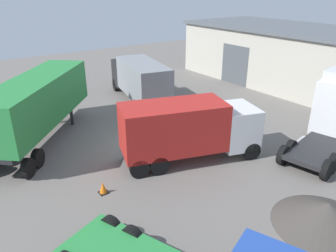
# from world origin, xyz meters

# --- Properties ---
(ground_plane) EXTENTS (60.00, 60.00, 0.00)m
(ground_plane) POSITION_xyz_m (0.00, 0.00, 0.00)
(ground_plane) COLOR slate
(warehouse_building) EXTENTS (26.70, 9.63, 5.17)m
(warehouse_building) POSITION_xyz_m (0.00, 18.56, 2.59)
(warehouse_building) COLOR #B7B2A3
(warehouse_building) RESTS_ON ground_plane
(container_trailer_green) EXTENTS (8.85, 8.19, 3.88)m
(container_trailer_green) POSITION_xyz_m (-3.60, -4.45, 2.49)
(container_trailer_green) COLOR #28843D
(container_trailer_green) RESTS_ON ground_plane
(box_truck_black) EXTENTS (8.53, 4.11, 3.34)m
(box_truck_black) POSITION_xyz_m (-6.47, 4.10, 1.91)
(box_truck_black) COLOR black
(box_truck_black) RESTS_ON ground_plane
(box_truck_white) EXTENTS (4.54, 7.62, 3.22)m
(box_truck_white) POSITION_xyz_m (3.17, 1.29, 1.84)
(box_truck_white) COLOR silver
(box_truck_white) RESTS_ON ground_plane
(gravel_pile) EXTENTS (4.08, 4.08, 1.05)m
(gravel_pile) POSITION_xyz_m (10.47, 2.25, 0.52)
(gravel_pile) COLOR #423D38
(gravel_pile) RESTS_ON ground_plane
(traffic_cone) EXTENTS (0.40, 0.40, 0.55)m
(traffic_cone) POSITION_xyz_m (3.41, -3.84, 0.25)
(traffic_cone) COLOR black
(traffic_cone) RESTS_ON ground_plane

